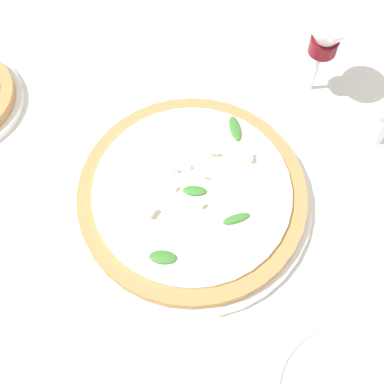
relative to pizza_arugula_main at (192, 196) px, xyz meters
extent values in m
plane|color=silver|center=(0.01, -0.04, -0.02)|extent=(6.00, 6.00, 0.00)
cylinder|color=white|center=(0.00, 0.00, -0.01)|extent=(0.34, 0.34, 0.01)
cylinder|color=#B7844C|center=(0.00, 0.00, 0.00)|extent=(0.32, 0.32, 0.02)
cylinder|color=silver|center=(0.00, 0.00, 0.02)|extent=(0.28, 0.28, 0.01)
ellipsoid|color=#3B7A2E|center=(-0.12, -0.03, 0.02)|extent=(0.04, 0.04, 0.01)
ellipsoid|color=#3B7A2F|center=(0.10, 0.04, 0.02)|extent=(0.04, 0.04, 0.01)
ellipsoid|color=#3A8130|center=(0.00, 0.00, 0.02)|extent=(0.03, 0.03, 0.01)
ellipsoid|color=#3B7F30|center=(-0.01, 0.07, 0.02)|extent=(0.04, 0.03, 0.01)
cube|color=#EFE5C6|center=(0.02, -0.02, 0.03)|extent=(0.01, 0.00, 0.00)
cube|color=#EFE5C6|center=(-0.06, -0.02, 0.03)|extent=(0.01, 0.01, 0.01)
cube|color=#EFE5C6|center=(0.06, -0.01, 0.03)|extent=(0.01, 0.01, 0.01)
cube|color=#EFE5C6|center=(-0.09, 0.02, 0.03)|extent=(0.01, 0.01, 0.01)
cube|color=#EFE5C6|center=(0.00, -0.04, 0.03)|extent=(0.01, 0.01, 0.01)
cube|color=#EFE5C6|center=(-0.02, -0.03, 0.03)|extent=(0.00, 0.01, 0.00)
cube|color=#EFE5C6|center=(0.01, 0.03, 0.03)|extent=(0.01, 0.00, 0.00)
cube|color=#EFE5C6|center=(-0.03, 0.00, 0.03)|extent=(0.01, 0.01, 0.00)
cylinder|color=white|center=(-0.28, -0.01, -0.01)|extent=(0.07, 0.07, 0.00)
cylinder|color=white|center=(-0.28, -0.01, 0.03)|extent=(0.01, 0.01, 0.08)
cone|color=white|center=(-0.28, -0.01, 0.10)|extent=(0.08, 0.08, 0.07)
cylinder|color=maroon|center=(-0.28, -0.01, 0.08)|extent=(0.04, 0.04, 0.03)
cylinder|color=silver|center=(-0.27, 0.12, 0.01)|extent=(0.03, 0.03, 0.06)
camera|label=1|loc=(0.24, 0.24, 0.68)|focal=50.00mm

